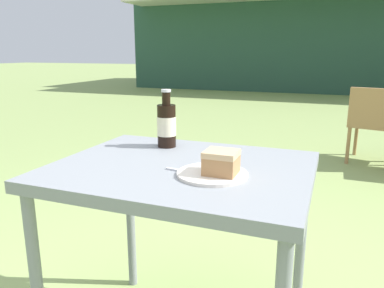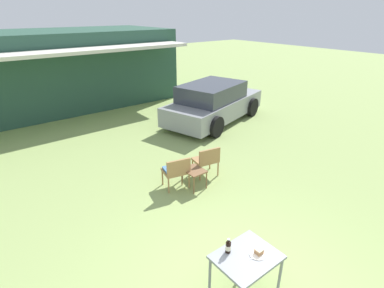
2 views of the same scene
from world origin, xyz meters
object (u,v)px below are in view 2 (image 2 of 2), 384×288
(parked_car, at_px, (214,103))
(cola_bottle_near, at_px, (228,247))
(wicker_chair_plain, at_px, (207,159))
(garden_side_table, at_px, (194,172))
(patio_table, at_px, (246,260))
(wicker_chair_cushioned, at_px, (176,170))
(cake_on_plate, at_px, (258,252))

(parked_car, distance_m, cola_bottle_near, 7.51)
(wicker_chair_plain, bearing_deg, garden_side_table, 31.06)
(garden_side_table, relative_size, cola_bottle_near, 2.19)
(garden_side_table, height_order, cola_bottle_near, cola_bottle_near)
(patio_table, bearing_deg, garden_side_table, 65.45)
(wicker_chair_cushioned, bearing_deg, cake_on_plate, 88.41)
(patio_table, xyz_separation_m, cake_on_plate, (0.15, -0.07, 0.11))
(cake_on_plate, bearing_deg, cola_bottle_near, 136.88)
(cola_bottle_near, bearing_deg, wicker_chair_cushioned, 68.90)
(wicker_chair_cushioned, height_order, cake_on_plate, cake_on_plate)
(wicker_chair_plain, xyz_separation_m, cola_bottle_near, (-1.98, -2.76, 0.37))
(parked_car, relative_size, wicker_chair_plain, 5.90)
(cola_bottle_near, bearing_deg, garden_side_table, 60.99)
(parked_car, distance_m, wicker_chair_cushioned, 4.80)
(patio_table, bearing_deg, cola_bottle_near, 125.71)
(parked_car, bearing_deg, cake_on_plate, -143.18)
(wicker_chair_cushioned, height_order, cola_bottle_near, cola_bottle_near)
(garden_side_table, height_order, cake_on_plate, cake_on_plate)
(parked_car, bearing_deg, garden_side_table, -153.24)
(garden_side_table, relative_size, patio_table, 0.59)
(wicker_chair_cushioned, relative_size, cake_on_plate, 3.52)
(wicker_chair_cushioned, distance_m, cake_on_plate, 3.18)
(patio_table, bearing_deg, parked_car, 51.76)
(parked_car, height_order, wicker_chair_cushioned, parked_car)
(parked_car, relative_size, patio_table, 5.36)
(garden_side_table, bearing_deg, wicker_chair_cushioned, 145.89)
(wicker_chair_cushioned, bearing_deg, garden_side_table, 158.44)
(wicker_chair_plain, bearing_deg, patio_table, 69.00)
(wicker_chair_cushioned, xyz_separation_m, patio_table, (-0.92, -2.99, 0.20))
(garden_side_table, height_order, patio_table, patio_table)
(parked_car, distance_m, cake_on_plate, 7.54)
(wicker_chair_plain, relative_size, cake_on_plate, 3.52)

